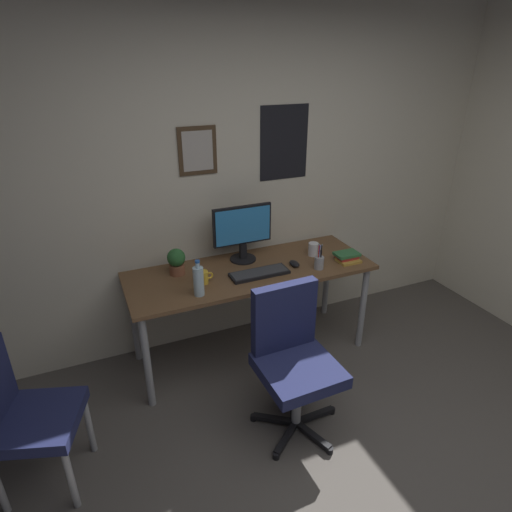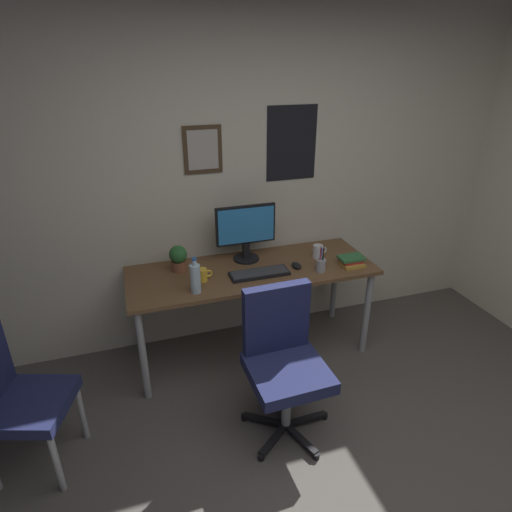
{
  "view_description": "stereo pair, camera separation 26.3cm",
  "coord_description": "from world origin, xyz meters",
  "px_view_note": "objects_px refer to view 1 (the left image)",
  "views": [
    {
      "loc": [
        -1.25,
        -0.89,
        2.19
      ],
      "look_at": [
        -0.16,
        1.64,
        0.9
      ],
      "focal_mm": 30.28,
      "sensor_mm": 36.0,
      "label": 1
    },
    {
      "loc": [
        -1.0,
        -0.99,
        2.19
      ],
      "look_at": [
        -0.16,
        1.64,
        0.9
      ],
      "focal_mm": 30.28,
      "sensor_mm": 36.0,
      "label": 2
    }
  ],
  "objects_px": {
    "book_stack_left": "(347,257)",
    "office_chair": "(293,354)",
    "pen_cup": "(319,262)",
    "water_bottle": "(199,281)",
    "coffee_mug_near": "(204,277)",
    "side_chair": "(22,413)",
    "monitor": "(243,231)",
    "keyboard": "(259,273)",
    "coffee_mug_far": "(313,249)",
    "potted_plant": "(176,261)",
    "computer_mouse": "(294,264)"
  },
  "relations": [
    {
      "from": "coffee_mug_far",
      "to": "potted_plant",
      "type": "bearing_deg",
      "value": 174.15
    },
    {
      "from": "water_bottle",
      "to": "coffee_mug_near",
      "type": "bearing_deg",
      "value": 62.48
    },
    {
      "from": "computer_mouse",
      "to": "potted_plant",
      "type": "height_order",
      "value": "potted_plant"
    },
    {
      "from": "coffee_mug_far",
      "to": "pen_cup",
      "type": "height_order",
      "value": "pen_cup"
    },
    {
      "from": "coffee_mug_near",
      "to": "coffee_mug_far",
      "type": "xyz_separation_m",
      "value": [
        0.93,
        0.1,
        0.01
      ]
    },
    {
      "from": "keyboard",
      "to": "coffee_mug_near",
      "type": "bearing_deg",
      "value": 174.59
    },
    {
      "from": "monitor",
      "to": "coffee_mug_near",
      "type": "xyz_separation_m",
      "value": [
        -0.39,
        -0.24,
        -0.19
      ]
    },
    {
      "from": "office_chair",
      "to": "keyboard",
      "type": "height_order",
      "value": "office_chair"
    },
    {
      "from": "side_chair",
      "to": "water_bottle",
      "type": "height_order",
      "value": "water_bottle"
    },
    {
      "from": "office_chair",
      "to": "monitor",
      "type": "xyz_separation_m",
      "value": [
        0.05,
        0.93,
        0.46
      ]
    },
    {
      "from": "side_chair",
      "to": "monitor",
      "type": "height_order",
      "value": "monitor"
    },
    {
      "from": "monitor",
      "to": "pen_cup",
      "type": "xyz_separation_m",
      "value": [
        0.46,
        -0.36,
        -0.19
      ]
    },
    {
      "from": "office_chair",
      "to": "monitor",
      "type": "relative_size",
      "value": 2.07
    },
    {
      "from": "water_bottle",
      "to": "pen_cup",
      "type": "height_order",
      "value": "water_bottle"
    },
    {
      "from": "coffee_mug_far",
      "to": "pen_cup",
      "type": "relative_size",
      "value": 0.58
    },
    {
      "from": "monitor",
      "to": "computer_mouse",
      "type": "relative_size",
      "value": 4.18
    },
    {
      "from": "office_chair",
      "to": "water_bottle",
      "type": "distance_m",
      "value": 0.76
    },
    {
      "from": "side_chair",
      "to": "office_chair",
      "type": "bearing_deg",
      "value": -5.73
    },
    {
      "from": "side_chair",
      "to": "computer_mouse",
      "type": "xyz_separation_m",
      "value": [
        1.87,
        0.53,
        0.26
      ]
    },
    {
      "from": "office_chair",
      "to": "pen_cup",
      "type": "relative_size",
      "value": 4.75
    },
    {
      "from": "office_chair",
      "to": "side_chair",
      "type": "height_order",
      "value": "office_chair"
    },
    {
      "from": "computer_mouse",
      "to": "book_stack_left",
      "type": "bearing_deg",
      "value": -11.17
    },
    {
      "from": "potted_plant",
      "to": "water_bottle",
      "type": "bearing_deg",
      "value": -80.28
    },
    {
      "from": "side_chair",
      "to": "pen_cup",
      "type": "height_order",
      "value": "pen_cup"
    },
    {
      "from": "keyboard",
      "to": "computer_mouse",
      "type": "distance_m",
      "value": 0.3
    },
    {
      "from": "office_chair",
      "to": "coffee_mug_near",
      "type": "distance_m",
      "value": 0.81
    },
    {
      "from": "keyboard",
      "to": "coffee_mug_near",
      "type": "distance_m",
      "value": 0.41
    },
    {
      "from": "keyboard",
      "to": "coffee_mug_far",
      "type": "bearing_deg",
      "value": 14.86
    },
    {
      "from": "pen_cup",
      "to": "coffee_mug_near",
      "type": "bearing_deg",
      "value": 171.92
    },
    {
      "from": "side_chair",
      "to": "book_stack_left",
      "type": "height_order",
      "value": "side_chair"
    },
    {
      "from": "side_chair",
      "to": "keyboard",
      "type": "distance_m",
      "value": 1.66
    },
    {
      "from": "computer_mouse",
      "to": "coffee_mug_far",
      "type": "bearing_deg",
      "value": 25.9
    },
    {
      "from": "side_chair",
      "to": "water_bottle",
      "type": "xyz_separation_m",
      "value": [
        1.09,
        0.4,
        0.35
      ]
    },
    {
      "from": "office_chair",
      "to": "potted_plant",
      "type": "xyz_separation_m",
      "value": [
        -0.48,
        0.9,
        0.32
      ]
    },
    {
      "from": "book_stack_left",
      "to": "office_chair",
      "type": "bearing_deg",
      "value": -142.33
    },
    {
      "from": "coffee_mug_near",
      "to": "book_stack_left",
      "type": "height_order",
      "value": "coffee_mug_near"
    },
    {
      "from": "office_chair",
      "to": "side_chair",
      "type": "bearing_deg",
      "value": 174.27
    },
    {
      "from": "office_chair",
      "to": "monitor",
      "type": "distance_m",
      "value": 1.04
    },
    {
      "from": "office_chair",
      "to": "coffee_mug_near",
      "type": "bearing_deg",
      "value": 116.47
    },
    {
      "from": "monitor",
      "to": "coffee_mug_near",
      "type": "height_order",
      "value": "monitor"
    },
    {
      "from": "coffee_mug_far",
      "to": "book_stack_left",
      "type": "distance_m",
      "value": 0.27
    },
    {
      "from": "potted_plant",
      "to": "pen_cup",
      "type": "distance_m",
      "value": 1.04
    },
    {
      "from": "coffee_mug_far",
      "to": "keyboard",
      "type": "bearing_deg",
      "value": -165.14
    },
    {
      "from": "water_bottle",
      "to": "computer_mouse",
      "type": "bearing_deg",
      "value": 9.78
    },
    {
      "from": "computer_mouse",
      "to": "coffee_mug_near",
      "type": "xyz_separation_m",
      "value": [
        -0.7,
        0.01,
        0.03
      ]
    },
    {
      "from": "office_chair",
      "to": "side_chair",
      "type": "xyz_separation_m",
      "value": [
        -1.5,
        0.15,
        -0.03
      ]
    },
    {
      "from": "water_bottle",
      "to": "book_stack_left",
      "type": "height_order",
      "value": "water_bottle"
    },
    {
      "from": "office_chair",
      "to": "keyboard",
      "type": "distance_m",
      "value": 0.69
    },
    {
      "from": "keyboard",
      "to": "book_stack_left",
      "type": "xyz_separation_m",
      "value": [
        0.71,
        -0.05,
        0.02
      ]
    },
    {
      "from": "coffee_mug_far",
      "to": "potted_plant",
      "type": "xyz_separation_m",
      "value": [
        -1.07,
        0.11,
        0.05
      ]
    }
  ]
}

